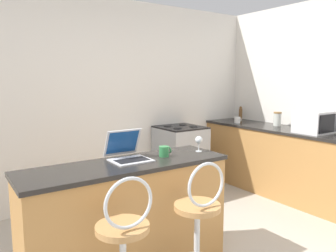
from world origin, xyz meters
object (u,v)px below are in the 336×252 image
wine_glass_short (199,141)px  stove_range (180,159)px  bar_stool_far (199,232)px  laptop (127,152)px  microwave (315,122)px  pepper_mill (241,113)px  mug_green (164,151)px  mug_white (237,120)px  storage_jar (277,119)px

wine_glass_short → stove_range: bearing=59.5°
bar_stool_far → stove_range: 2.26m
laptop → microwave: microwave is taller
laptop → pepper_mill: 3.06m
bar_stool_far → mug_green: bearing=83.4°
microwave → stove_range: 1.82m
mug_white → mug_green: bearing=-151.0°
microwave → storage_jar: bearing=78.7°
laptop → mug_white: laptop is taller
stove_range → pepper_mill: size_ratio=4.24×
laptop → mug_white: bearing=24.1°
pepper_mill → wine_glass_short: size_ratio=1.56×
laptop → storage_jar: (2.66, 0.56, 0.04)m
microwave → mug_green: bearing=179.8°
pepper_mill → mug_green: (-2.44, -1.43, -0.06)m
stove_range → mug_white: 1.07m
stove_range → mug_green: mug_green is taller
bar_stool_far → microwave: size_ratio=2.26×
stove_range → wine_glass_short: 1.68m
wine_glass_short → mug_green: bearing=177.3°
mug_green → storage_jar: (2.35, 0.64, 0.06)m
bar_stool_far → wine_glass_short: bearing=50.8°
storage_jar → wine_glass_short: storage_jar is taller
microwave → wine_glass_short: bearing=-179.7°
pepper_mill → laptop: bearing=-154.0°
laptop → microwave: bearing=-2.1°
bar_stool_far → stove_range: bar_stool_far is taller
stove_range → storage_jar: 1.48m
mug_green → stove_range: bearing=49.1°
mug_white → microwave: bearing=-83.6°
microwave → mug_white: 1.17m
mug_green → pepper_mill: bearing=30.3°
mug_white → wine_glass_short: size_ratio=0.75×
microwave → bar_stool_far: bearing=-166.8°
bar_stool_far → storage_jar: size_ratio=5.15×
laptop → mug_green: size_ratio=3.24×
laptop → mug_green: (0.31, -0.08, -0.02)m
laptop → microwave: 2.53m
laptop → stove_range: size_ratio=0.36×
mug_green → wine_glass_short: bearing=-2.7°
stove_range → bar_stool_far: bearing=-123.1°
stove_range → pepper_mill: bearing=3.5°
bar_stool_far → laptop: 0.84m
laptop → microwave: size_ratio=0.74×
stove_range → storage_jar: storage_jar is taller
stove_range → pepper_mill: pepper_mill is taller
bar_stool_far → microwave: 2.41m
laptop → stove_range: laptop is taller
storage_jar → wine_glass_short: (-1.98, -0.66, 0.00)m
laptop → mug_green: laptop is taller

